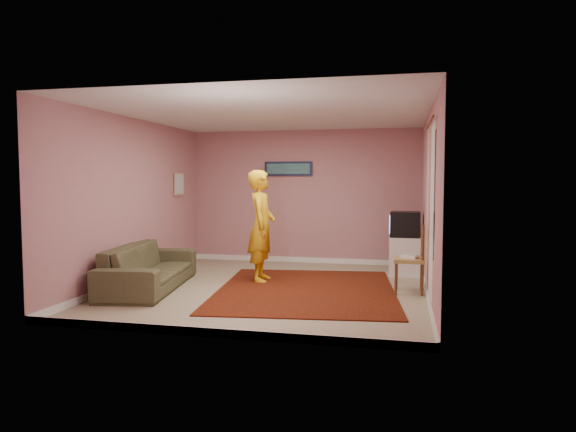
% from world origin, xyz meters
% --- Properties ---
extents(ground, '(5.00, 5.00, 0.00)m').
position_xyz_m(ground, '(0.00, 0.00, 0.00)').
color(ground, tan).
rests_on(ground, ground).
extents(wall_back, '(4.50, 0.02, 2.60)m').
position_xyz_m(wall_back, '(0.00, 2.50, 1.30)').
color(wall_back, '#B17478').
rests_on(wall_back, ground).
extents(wall_front, '(4.50, 0.02, 2.60)m').
position_xyz_m(wall_front, '(0.00, -2.50, 1.30)').
color(wall_front, '#B17478').
rests_on(wall_front, ground).
extents(wall_left, '(0.02, 5.00, 2.60)m').
position_xyz_m(wall_left, '(-2.25, 0.00, 1.30)').
color(wall_left, '#B17478').
rests_on(wall_left, ground).
extents(wall_right, '(0.02, 5.00, 2.60)m').
position_xyz_m(wall_right, '(2.25, 0.00, 1.30)').
color(wall_right, '#B17478').
rests_on(wall_right, ground).
extents(ceiling, '(4.50, 5.00, 0.02)m').
position_xyz_m(ceiling, '(0.00, 0.00, 2.60)').
color(ceiling, silver).
rests_on(ceiling, wall_back).
extents(baseboard_back, '(4.50, 0.02, 0.10)m').
position_xyz_m(baseboard_back, '(0.00, 2.49, 0.05)').
color(baseboard_back, silver).
rests_on(baseboard_back, ground).
extents(baseboard_front, '(4.50, 0.02, 0.10)m').
position_xyz_m(baseboard_front, '(0.00, -2.49, 0.05)').
color(baseboard_front, silver).
rests_on(baseboard_front, ground).
extents(baseboard_left, '(0.02, 5.00, 0.10)m').
position_xyz_m(baseboard_left, '(-2.24, 0.00, 0.05)').
color(baseboard_left, silver).
rests_on(baseboard_left, ground).
extents(baseboard_right, '(0.02, 5.00, 0.10)m').
position_xyz_m(baseboard_right, '(2.24, 0.00, 0.05)').
color(baseboard_right, silver).
rests_on(baseboard_right, ground).
extents(window, '(0.01, 1.10, 1.50)m').
position_xyz_m(window, '(2.24, -0.90, 1.45)').
color(window, black).
rests_on(window, wall_right).
extents(curtain_sheer, '(0.01, 0.75, 2.10)m').
position_xyz_m(curtain_sheer, '(2.23, -1.05, 1.25)').
color(curtain_sheer, white).
rests_on(curtain_sheer, wall_right).
extents(curtain_floral, '(0.01, 0.35, 2.10)m').
position_xyz_m(curtain_floral, '(2.21, -0.35, 1.25)').
color(curtain_floral, beige).
rests_on(curtain_floral, wall_right).
extents(curtain_rod, '(0.02, 1.40, 0.02)m').
position_xyz_m(curtain_rod, '(2.20, -0.90, 2.32)').
color(curtain_rod, brown).
rests_on(curtain_rod, wall_right).
extents(picture_back, '(0.95, 0.04, 0.28)m').
position_xyz_m(picture_back, '(-0.30, 2.47, 1.85)').
color(picture_back, '#151A3A').
rests_on(picture_back, wall_back).
extents(picture_left, '(0.04, 0.38, 0.42)m').
position_xyz_m(picture_left, '(-2.22, 1.60, 1.55)').
color(picture_left, tan).
rests_on(picture_left, wall_left).
extents(area_rug, '(2.91, 3.48, 0.02)m').
position_xyz_m(area_rug, '(0.52, -0.05, 0.01)').
color(area_rug, black).
rests_on(area_rug, ground).
extents(tv_cabinet, '(0.52, 0.47, 0.66)m').
position_xyz_m(tv_cabinet, '(1.95, 1.51, 0.33)').
color(tv_cabinet, silver).
rests_on(tv_cabinet, ground).
extents(crt_tv, '(0.52, 0.46, 0.43)m').
position_xyz_m(crt_tv, '(1.94, 1.51, 0.88)').
color(crt_tv, black).
rests_on(crt_tv, tv_cabinet).
extents(chair_a, '(0.44, 0.42, 0.47)m').
position_xyz_m(chair_a, '(1.99, 2.12, 0.53)').
color(chair_a, '#AC7E53').
rests_on(chair_a, ground).
extents(dvd_player, '(0.35, 0.27, 0.06)m').
position_xyz_m(dvd_player, '(1.99, 2.12, 0.47)').
color(dvd_player, '#A8A8AD').
rests_on(dvd_player, chair_a).
extents(blue_throw, '(0.36, 0.04, 0.37)m').
position_xyz_m(blue_throw, '(1.99, 2.20, 0.70)').
color(blue_throw, '#8399D7').
rests_on(blue_throw, chair_a).
extents(chair_b, '(0.43, 0.45, 0.54)m').
position_xyz_m(chair_b, '(2.00, 0.12, 0.60)').
color(chair_b, '#AC7E53').
rests_on(chair_b, ground).
extents(game_console, '(0.27, 0.23, 0.05)m').
position_xyz_m(game_console, '(2.00, 0.12, 0.53)').
color(game_console, white).
rests_on(game_console, chair_b).
extents(sofa, '(1.22, 2.37, 0.66)m').
position_xyz_m(sofa, '(-1.80, -0.42, 0.33)').
color(sofa, '#4A482D').
rests_on(sofa, ground).
extents(person, '(0.50, 0.69, 1.78)m').
position_xyz_m(person, '(-0.31, 0.49, 0.89)').
color(person, gold).
rests_on(person, ground).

